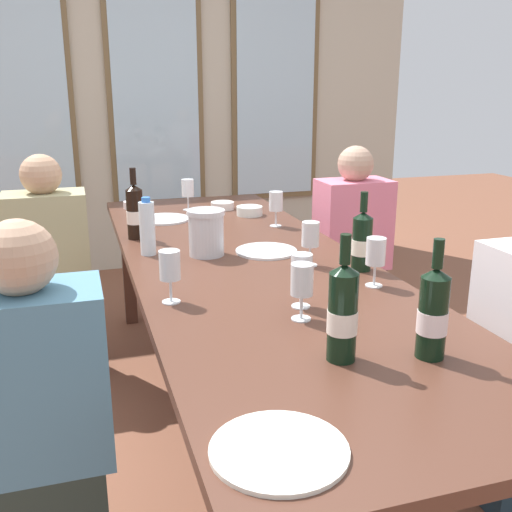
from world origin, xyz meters
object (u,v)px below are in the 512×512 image
Objects in this scene: wine_glass_1 at (170,268)px; wine_bottle_3 at (433,313)px; white_plate_1 at (163,219)px; tasting_bowl_0 at (222,205)px; wine_glass_4 at (188,189)px; seated_person_2 at (51,275)px; wine_glass_0 at (302,282)px; wine_glass_3 at (302,270)px; white_plate_0 at (279,450)px; wine_glass_2 at (276,202)px; seated_person_3 at (351,253)px; tasting_bowl_2 at (134,205)px; wine_bottle_1 at (135,212)px; water_bottle at (147,228)px; wine_glass_6 at (310,237)px; wine_glass_5 at (376,253)px; metal_pitcher at (206,232)px; dining_table at (249,277)px; tasting_bowl_1 at (250,211)px; wine_bottle_2 at (343,313)px; wine_bottle_0 at (362,241)px; seated_person_0 at (39,434)px.

wine_bottle_3 is at bearing -45.82° from wine_glass_1.
tasting_bowl_0 is at bearing 26.72° from white_plate_1.
wine_glass_4 is 0.16× the size of seated_person_2.
wine_glass_3 is (0.04, 0.10, 0.00)m from wine_glass_0.
white_plate_0 is 1.56× the size of wine_glass_3.
seated_person_2 is at bearing 169.13° from wine_glass_2.
tasting_bowl_0 is 0.77m from seated_person_3.
wine_glass_2 reaches higher than tasting_bowl_2.
wine_glass_4 is at bearing 57.89° from wine_bottle_1.
wine_glass_6 is (0.58, -0.34, 0.00)m from water_bottle.
wine_glass_6 is at bearing 112.86° from wine_glass_5.
metal_pitcher is 1.09× the size of wine_glass_4.
metal_pitcher is (-0.14, 0.15, 0.16)m from dining_table.
water_bottle is 0.75m from seated_person_2.
wine_glass_5 is (0.03, -0.95, 0.00)m from wine_glass_2.
metal_pitcher is 0.79m from tasting_bowl_1.
wine_glass_3 reaches higher than tasting_bowl_1.
seated_person_3 reaches higher than wine_glass_0.
wine_bottle_2 is 1.96m from wine_glass_4.
seated_person_2 is at bearing -163.43° from tasting_bowl_0.
wine_bottle_0 reaches higher than metal_pitcher.
wine_glass_4 is at bearing 90.54° from wine_bottle_2.
wine_glass_6 is 1.36m from seated_person_2.
dining_table is at bearing 91.80° from wine_glass_3.
wine_bottle_0 is (0.38, -0.22, 0.18)m from dining_table.
dining_table is 0.56m from wine_glass_5.
wine_glass_2 is at bearing 3.32° from wine_bottle_1.
wine_glass_4 is (-0.24, 2.01, -0.00)m from wine_bottle_3.
white_plate_0 is 0.68m from wine_glass_0.
water_bottle is at bearing -159.09° from seated_person_3.
seated_person_2 reaches higher than dining_table.
seated_person_0 reaches higher than wine_bottle_2.
tasting_bowl_2 reaches higher than white_plate_0.
seated_person_3 is at bearing 7.81° from wine_bottle_1.
tasting_bowl_0 is at bearing 115.97° from tasting_bowl_1.
white_plate_1 is 1.38m from wine_glass_5.
tasting_bowl_1 is 0.87m from water_bottle.
wine_glass_1 is 1.00× the size of wine_glass_6.
seated_person_0 reaches higher than wine_glass_5.
dining_table is 16.38× the size of wine_glass_1.
wine_glass_4 is 0.87m from seated_person_2.
wine_glass_3 is (0.34, -1.73, 0.10)m from tasting_bowl_2.
wine_bottle_2 reaches higher than wine_glass_2.
wine_bottle_3 is at bearing -83.05° from wine_glass_4.
white_plate_1 is at bearing 96.21° from wine_bottle_2.
wine_glass_3 is (-0.13, -1.55, 0.10)m from tasting_bowl_0.
wine_bottle_2 is at bearing -106.64° from wine_glass_6.
seated_person_0 is at bearing -139.53° from seated_person_3.
wine_glass_0 is at bearing -71.93° from wine_bottle_1.
wine_glass_3 is (0.04, 0.38, -0.01)m from wine_bottle_2.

